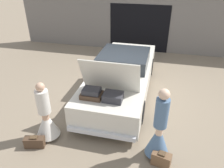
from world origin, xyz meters
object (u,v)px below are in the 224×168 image
(car, at_px, (122,75))
(suitcase_beside_left_person, at_px, (35,142))
(person_left, at_px, (46,119))
(person_right, at_px, (159,134))
(suitcase_beside_right_person, at_px, (161,159))

(car, bearing_deg, suitcase_beside_left_person, -116.24)
(car, distance_m, person_left, 2.94)
(person_left, relative_size, suitcase_beside_left_person, 3.10)
(person_left, bearing_deg, person_right, 100.59)
(person_right, distance_m, suitcase_beside_right_person, 0.55)
(person_right, height_order, suitcase_beside_right_person, person_right)
(person_right, bearing_deg, person_left, 76.53)
(car, relative_size, suitcase_beside_left_person, 10.11)
(car, distance_m, suitcase_beside_right_person, 3.23)
(person_left, xyz_separation_m, suitcase_beside_right_person, (2.79, -0.23, -0.39))
(suitcase_beside_left_person, relative_size, suitcase_beside_right_person, 1.12)
(person_right, bearing_deg, suitcase_beside_right_person, -169.97)
(person_left, bearing_deg, car, 163.02)
(person_left, height_order, suitcase_beside_left_person, person_left)
(car, height_order, person_left, car)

